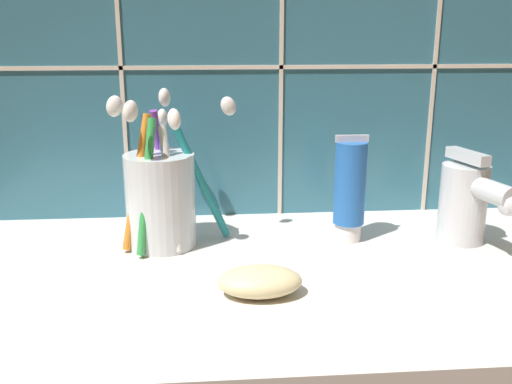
{
  "coord_description": "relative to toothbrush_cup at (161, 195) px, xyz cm",
  "views": [
    {
      "loc": [
        -7.06,
        -53.81,
        25.76
      ],
      "look_at": [
        -2.42,
        3.18,
        9.41
      ],
      "focal_mm": 40.0,
      "sensor_mm": 36.0,
      "label": 1
    }
  ],
  "objects": [
    {
      "name": "soap_bar",
      "position": [
        9.9,
        -13.67,
        -4.55
      ],
      "size": [
        7.88,
        5.06,
        2.67
      ],
      "primitive_type": "ellipsoid",
      "color": "beige",
      "rests_on": "sink_counter"
    },
    {
      "name": "toothpaste_tube",
      "position": [
        21.44,
        -0.06,
        0.22
      ],
      "size": [
        3.77,
        3.59,
        12.42
      ],
      "color": "white",
      "rests_on": "sink_counter"
    },
    {
      "name": "sink_counter",
      "position": [
        12.68,
        -8.0,
        -6.89
      ],
      "size": [
        78.9,
        37.79,
        2.0
      ],
      "primitive_type": "cube",
      "color": "silver",
      "rests_on": "ground"
    },
    {
      "name": "tile_wall_backsplash",
      "position": [
        12.69,
        11.14,
        20.05
      ],
      "size": [
        88.9,
        1.72,
        55.86
      ],
      "color": "#336B7F",
      "rests_on": "ground"
    },
    {
      "name": "toothbrush_cup",
      "position": [
        0.0,
        0.0,
        0.0
      ],
      "size": [
        14.44,
        13.15,
        17.44
      ],
      "color": "silver",
      "rests_on": "sink_counter"
    },
    {
      "name": "sink_faucet",
      "position": [
        34.56,
        -2.14,
        -0.79
      ],
      "size": [
        5.68,
        11.13,
        10.67
      ],
      "rotation": [
        0.0,
        0.0,
        -1.31
      ],
      "color": "silver",
      "rests_on": "sink_counter"
    }
  ]
}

